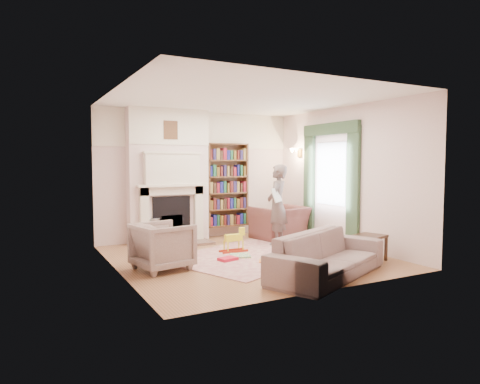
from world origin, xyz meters
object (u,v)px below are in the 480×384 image
bookcase (227,185)px  sofa (328,255)px  armchair_left (163,246)px  armchair_reading (279,222)px  coffee_table (366,249)px  man_reading (277,205)px  paraffin_heater (154,231)px  rocking_horse (234,240)px

bookcase → sofa: 3.92m
armchair_left → sofa: size_ratio=0.37×
bookcase → sofa: bearing=-93.2°
bookcase → armchair_left: 3.29m
armchair_reading → coffee_table: 2.59m
man_reading → paraffin_heater: bearing=-67.8°
armchair_left → sofa: bearing=-138.8°
armchair_left → sofa: (2.03, -1.55, -0.05)m
armchair_reading → armchair_left: bearing=17.1°
sofa → coffee_table: 1.26m
bookcase → paraffin_heater: (-1.78, -0.22, -0.90)m
armchair_reading → paraffin_heater: armchair_reading is taller
bookcase → coffee_table: 3.66m
sofa → paraffin_heater: 3.93m
sofa → armchair_left: bearing=118.4°
paraffin_heater → sofa: bearing=-66.5°
sofa → rocking_horse: sofa is taller
man_reading → coffee_table: 2.14m
armchair_reading → sofa: (-1.12, -3.01, -0.03)m
armchair_reading → paraffin_heater: (-2.68, 0.59, -0.08)m
man_reading → paraffin_heater: (-2.23, 1.19, -0.55)m
coffee_table → rocking_horse: rocking_horse is taller
armchair_left → rocking_horse: armchair_left is taller
sofa → paraffin_heater: size_ratio=4.05×
rocking_horse → armchair_reading: bearing=28.8°
coffee_table → rocking_horse: size_ratio=1.34×
armchair_reading → armchair_left: armchair_left is taller
man_reading → paraffin_heater: size_ratio=2.99×
coffee_table → rocking_horse: bearing=116.1°
paraffin_heater → rocking_horse: paraffin_heater is taller
armchair_left → rocking_horse: size_ratio=1.58×
man_reading → coffee_table: size_ratio=2.35×
coffee_table → paraffin_heater: (-2.75, 3.18, 0.05)m
armchair_reading → paraffin_heater: 2.75m
sofa → rocking_horse: size_ratio=4.27×
rocking_horse → paraffin_heater: bearing=127.8°
bookcase → sofa: (-0.22, -3.82, -0.85)m
armchair_left → man_reading: (2.70, 0.86, 0.45)m
coffee_table → paraffin_heater: size_ratio=1.27×
armchair_reading → man_reading: (-0.45, -0.60, 0.47)m
armchair_left → paraffin_heater: bearing=-24.1°
coffee_table → sofa: bearing=-177.6°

